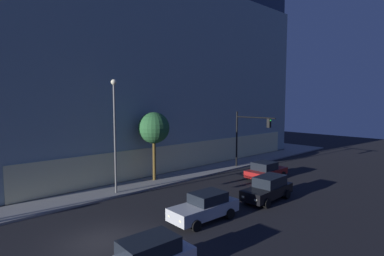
# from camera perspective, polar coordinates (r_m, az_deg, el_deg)

# --- Properties ---
(ground_plane) EXTENTS (120.00, 120.00, 0.00)m
(ground_plane) POSITION_cam_1_polar(r_m,az_deg,el_deg) (17.54, -16.83, -19.88)
(ground_plane) COLOR black
(modern_building) EXTENTS (38.90, 27.42, 21.97)m
(modern_building) POSITION_cam_1_polar(r_m,az_deg,el_deg) (43.30, -12.73, 9.68)
(modern_building) COLOR #4C4C51
(modern_building) RESTS_ON ground
(traffic_light_far_corner) EXTENTS (0.32, 4.86, 6.06)m
(traffic_light_far_corner) POSITION_cam_1_polar(r_m,az_deg,el_deg) (32.80, 10.54, -0.55)
(traffic_light_far_corner) COLOR black
(traffic_light_far_corner) RESTS_ON sidewalk_corner
(street_lamp_sidewalk) EXTENTS (0.44, 0.44, 8.86)m
(street_lamp_sidewalk) POSITION_cam_1_polar(r_m,az_deg,el_deg) (24.22, -14.33, 0.87)
(street_lamp_sidewalk) COLOR slate
(street_lamp_sidewalk) RESTS_ON sidewalk_corner
(sidewalk_tree) EXTENTS (2.84, 2.84, 6.21)m
(sidewalk_tree) POSITION_cam_1_polar(r_m,az_deg,el_deg) (27.61, -7.17, -0.03)
(sidewalk_tree) COLOR brown
(sidewalk_tree) RESTS_ON sidewalk_corner
(car_silver) EXTENTS (4.63, 2.10, 1.70)m
(car_silver) POSITION_cam_1_polar(r_m,az_deg,el_deg) (19.32, 2.44, -14.55)
(car_silver) COLOR #B7BABF
(car_silver) RESTS_ON ground
(car_black) EXTENTS (4.73, 2.10, 1.78)m
(car_black) POSITION_cam_1_polar(r_m,az_deg,el_deg) (23.58, 14.08, -10.93)
(car_black) COLOR black
(car_black) RESTS_ON ground
(car_red) EXTENTS (4.48, 2.21, 1.61)m
(car_red) POSITION_cam_1_polar(r_m,az_deg,el_deg) (29.92, 13.69, -7.72)
(car_red) COLOR maroon
(car_red) RESTS_ON ground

